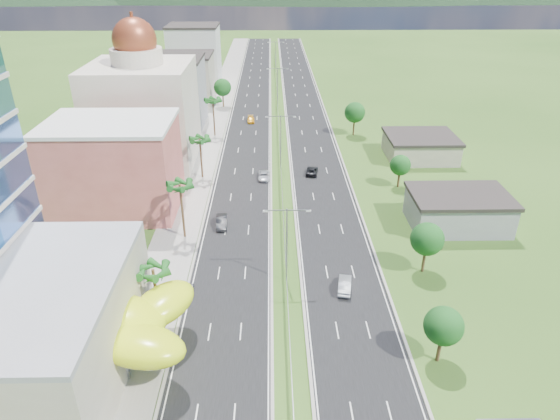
{
  "coord_description": "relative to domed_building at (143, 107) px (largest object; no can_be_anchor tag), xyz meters",
  "views": [
    {
      "loc": [
        -1.89,
        -45.34,
        39.65
      ],
      "look_at": [
        -0.74,
        17.39,
        7.0
      ],
      "focal_mm": 32.0,
      "sensor_mm": 36.0,
      "label": 1
    }
  ],
  "objects": [
    {
      "name": "leafy_tree_lfar",
      "position": [
        12.5,
        40.0,
        -5.78
      ],
      "size": [
        4.9,
        4.9,
        8.05
      ],
      "color": "#47301C",
      "rests_on": "ground"
    },
    {
      "name": "midrise_grey",
      "position": [
        1.0,
        25.0,
        -3.35
      ],
      "size": [
        16.0,
        15.0,
        16.0
      ],
      "primitive_type": "cube",
      "color": "gray",
      "rests_on": "ground"
    },
    {
      "name": "motorcycle",
      "position": [
        15.7,
        -47.09,
        -10.62
      ],
      "size": [
        0.76,
        2.2,
        1.39
      ],
      "primitive_type": "imported",
      "rotation": [
        0.0,
        0.0,
        0.05
      ],
      "color": "black",
      "rests_on": "road_left"
    },
    {
      "name": "pink_shophouse",
      "position": [
        0.0,
        -23.0,
        -3.85
      ],
      "size": [
        20.0,
        15.0,
        15.0
      ],
      "primitive_type": "cube",
      "color": "#B8554B",
      "rests_on": "ground"
    },
    {
      "name": "shed_near",
      "position": [
        56.0,
        -30.0,
        -8.85
      ],
      "size": [
        15.0,
        10.0,
        5.0
      ],
      "primitive_type": "cube",
      "color": "gray",
      "rests_on": "ground"
    },
    {
      "name": "leafy_tree_rb",
      "position": [
        47.0,
        -43.0,
        -6.18
      ],
      "size": [
        4.55,
        4.55,
        7.47
      ],
      "color": "#47301C",
      "rests_on": "ground"
    },
    {
      "name": "midrise_beige",
      "position": [
        1.0,
        47.0,
        -4.85
      ],
      "size": [
        16.0,
        15.0,
        13.0
      ],
      "primitive_type": "cube",
      "color": "#9F9583",
      "rests_on": "ground"
    },
    {
      "name": "lime_canopy",
      "position": [
        8.0,
        -59.0,
        -6.36
      ],
      "size": [
        18.0,
        15.0,
        7.4
      ],
      "color": "#CAE216",
      "rests_on": "ground"
    },
    {
      "name": "palm_tree_e",
      "position": [
        12.5,
        15.0,
        -3.05
      ],
      "size": [
        3.6,
        3.6,
        9.4
      ],
      "color": "#47301C",
      "rests_on": "ground"
    },
    {
      "name": "car_silver_right",
      "position": [
        35.58,
        -47.08,
        -10.55
      ],
      "size": [
        2.39,
        4.85,
        1.53
      ],
      "primitive_type": "imported",
      "rotation": [
        0.0,
        0.0,
        2.97
      ],
      "color": "#B6B9BE",
      "rests_on": "road_right"
    },
    {
      "name": "palm_tree_c",
      "position": [
        12.5,
        -33.0,
        -2.85
      ],
      "size": [
        3.6,
        3.6,
        9.6
      ],
      "color": "#47301C",
      "rests_on": "ground"
    },
    {
      "name": "car_dark_far_right",
      "position": [
        34.17,
        -8.61,
        -10.67
      ],
      "size": [
        2.87,
        4.93,
        1.29
      ],
      "primitive_type": "imported",
      "rotation": [
        0.0,
        0.0,
        2.98
      ],
      "color": "black",
      "rests_on": "road_right"
    },
    {
      "name": "ground",
      "position": [
        28.0,
        -55.0,
        -11.35
      ],
      "size": [
        500.0,
        500.0,
        0.0
      ],
      "primitive_type": "plane",
      "color": "#2D5119",
      "rests_on": "ground"
    },
    {
      "name": "leafy_tree_rc",
      "position": [
        50.0,
        -15.0,
        -6.98
      ],
      "size": [
        3.85,
        3.85,
        6.33
      ],
      "color": "#47301C",
      "rests_on": "ground"
    },
    {
      "name": "streetlight_median_d",
      "position": [
        28.0,
        40.0,
        -4.61
      ],
      "size": [
        6.04,
        0.25,
        11.0
      ],
      "color": "gray",
      "rests_on": "ground"
    },
    {
      "name": "road_right",
      "position": [
        35.5,
        35.0,
        -11.33
      ],
      "size": [
        11.0,
        260.0,
        0.04
      ],
      "primitive_type": "cube",
      "color": "black",
      "rests_on": "ground"
    },
    {
      "name": "streetlight_median_c",
      "position": [
        28.0,
        -5.0,
        -4.61
      ],
      "size": [
        6.04,
        0.25,
        11.0
      ],
      "color": "gray",
      "rests_on": "ground"
    },
    {
      "name": "palm_tree_d",
      "position": [
        12.5,
        -10.0,
        -3.81
      ],
      "size": [
        3.6,
        3.6,
        8.6
      ],
      "color": "#47301C",
      "rests_on": "ground"
    },
    {
      "name": "car_dark_left",
      "position": [
        17.94,
        -29.66,
        -10.52
      ],
      "size": [
        2.04,
        4.91,
        1.58
      ],
      "primitive_type": "imported",
      "rotation": [
        0.0,
        0.0,
        0.08
      ],
      "color": "black",
      "rests_on": "road_left"
    },
    {
      "name": "streetlight_median_e",
      "position": [
        28.0,
        85.0,
        -4.61
      ],
      "size": [
        6.04,
        0.25,
        11.0
      ],
      "color": "gray",
      "rests_on": "ground"
    },
    {
      "name": "leafy_tree_ra",
      "position": [
        44.0,
        -60.0,
        -6.58
      ],
      "size": [
        4.2,
        4.2,
        6.9
      ],
      "color": "#47301C",
      "rests_on": "ground"
    },
    {
      "name": "road_left",
      "position": [
        20.5,
        35.0,
        -11.33
      ],
      "size": [
        11.0,
        260.0,
        0.04
      ],
      "primitive_type": "cube",
      "color": "black",
      "rests_on": "ground"
    },
    {
      "name": "car_yellow_far_left",
      "position": [
        20.8,
        25.7,
        -10.67
      ],
      "size": [
        2.01,
        4.52,
        1.29
      ],
      "primitive_type": "imported",
      "rotation": [
        0.0,
        0.0,
        0.05
      ],
      "color": "gold",
      "rests_on": "road_left"
    },
    {
      "name": "leafy_tree_rd",
      "position": [
        46.0,
        15.0,
        -5.78
      ],
      "size": [
        4.9,
        4.9,
        8.05
      ],
      "color": "#47301C",
      "rests_on": "ground"
    },
    {
      "name": "shed_far",
      "position": [
        58.0,
        -0.0,
        -9.15
      ],
      "size": [
        14.0,
        12.0,
        4.4
      ],
      "primitive_type": "cube",
      "color": "#9F9583",
      "rests_on": "ground"
    },
    {
      "name": "domed_building",
      "position": [
        0.0,
        0.0,
        0.0
      ],
      "size": [
        20.0,
        20.0,
        28.7
      ],
      "color": "beige",
      "rests_on": "ground"
    },
    {
      "name": "car_silver_mid_left",
      "position": [
        24.56,
        -10.93,
        -10.68
      ],
      "size": [
        2.14,
        4.58,
        1.27
      ],
      "primitive_type": "imported",
      "rotation": [
        0.0,
        0.0,
        0.01
      ],
      "color": "#ACAFB4",
      "rests_on": "road_left"
    },
    {
      "name": "palm_tree_b",
      "position": [
        12.5,
        -53.0,
        -4.29
      ],
      "size": [
        3.6,
        3.6,
        8.1
      ],
      "color": "#47301C",
      "rests_on": "ground"
    },
    {
      "name": "streetlight_median_b",
      "position": [
        28.0,
        -45.0,
        -4.61
      ],
      "size": [
        6.04,
        0.25,
        11.0
      ],
      "color": "gray",
      "rests_on": "ground"
    },
    {
      "name": "median_guardrail",
      "position": [
        28.0,
        16.99,
        -10.74
      ],
      "size": [
        0.1,
        216.06,
        0.76
      ],
      "color": "gray",
      "rests_on": "ground"
    },
    {
      "name": "sidewalk_left",
      "position": [
        11.0,
        35.0,
        -11.29
      ],
      "size": [
        7.0,
        260.0,
        0.12
      ],
      "primitive_type": "cube",
      "color": "gray",
      "rests_on": "ground"
    },
    {
      "name": "midrise_white",
      "position": [
        1.0,
        70.0,
        -2.35
      ],
      "size": [
        16.0,
        15.0,
        18.0
      ],
      "primitive_type": "cube",
      "color": "silver",
      "rests_on": "ground"
    }
  ]
}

